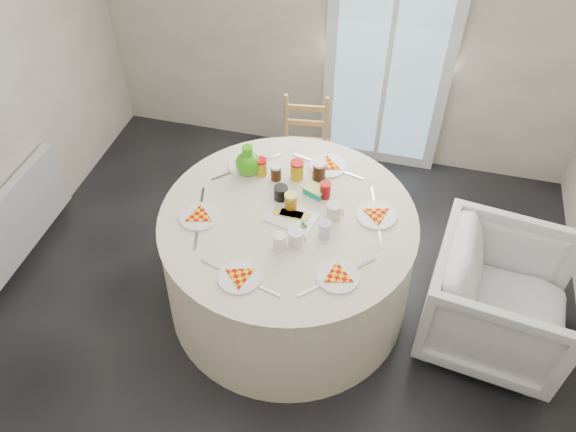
% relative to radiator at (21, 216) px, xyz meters
% --- Properties ---
extents(floor, '(4.00, 4.00, 0.00)m').
position_rel_radiator_xyz_m(floor, '(1.94, -0.20, -0.38)').
color(floor, black).
rests_on(floor, ground).
extents(wall_back, '(4.00, 0.02, 2.60)m').
position_rel_radiator_xyz_m(wall_back, '(1.94, 1.80, 0.92)').
color(wall_back, '#BCB5A3').
rests_on(wall_back, floor).
extents(glass_door, '(1.00, 0.08, 2.10)m').
position_rel_radiator_xyz_m(glass_door, '(2.34, 1.75, 0.67)').
color(glass_door, silver).
rests_on(glass_door, floor).
extents(radiator, '(0.07, 1.00, 0.55)m').
position_rel_radiator_xyz_m(radiator, '(0.00, 0.00, 0.00)').
color(radiator, silver).
rests_on(radiator, floor).
extents(table, '(1.65, 1.65, 0.84)m').
position_rel_radiator_xyz_m(table, '(1.96, 0.08, -0.01)').
color(table, beige).
rests_on(table, floor).
extents(wooden_chair, '(0.42, 0.40, 0.83)m').
position_rel_radiator_xyz_m(wooden_chair, '(1.80, 1.19, 0.09)').
color(wooden_chair, tan).
rests_on(wooden_chair, floor).
extents(armchair, '(0.88, 0.93, 0.86)m').
position_rel_radiator_xyz_m(armchair, '(3.32, 0.09, 0.01)').
color(armchair, silver).
rests_on(armchair, floor).
extents(place_settings, '(1.63, 1.63, 0.02)m').
position_rel_radiator_xyz_m(place_settings, '(1.96, 0.08, 0.39)').
color(place_settings, silver).
rests_on(place_settings, table).
extents(jar_cluster, '(0.57, 0.41, 0.15)m').
position_rel_radiator_xyz_m(jar_cluster, '(1.90, 0.36, 0.44)').
color(jar_cluster, '#9A5B0E').
rests_on(jar_cluster, table).
extents(butter_tub, '(0.16, 0.14, 0.05)m').
position_rel_radiator_xyz_m(butter_tub, '(2.07, 0.32, 0.41)').
color(butter_tub, '#049B8C').
rests_on(butter_tub, table).
extents(green_pitcher, '(0.21, 0.21, 0.22)m').
position_rel_radiator_xyz_m(green_pitcher, '(1.61, 0.40, 0.49)').
color(green_pitcher, '#379F0D').
rests_on(green_pitcher, table).
extents(cheese_platter, '(0.34, 0.26, 0.04)m').
position_rel_radiator_xyz_m(cheese_platter, '(1.98, 0.07, 0.39)').
color(cheese_platter, white).
rests_on(cheese_platter, table).
extents(mugs_glasses, '(0.72, 0.72, 0.12)m').
position_rel_radiator_xyz_m(mugs_glasses, '(2.06, 0.10, 0.43)').
color(mugs_glasses, '#999999').
rests_on(mugs_glasses, table).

